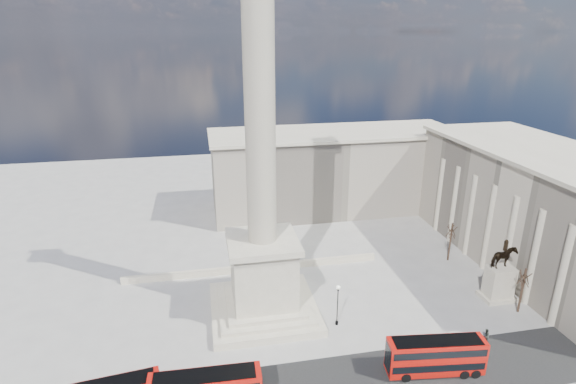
# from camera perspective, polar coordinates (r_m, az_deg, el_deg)

# --- Properties ---
(ground) EXTENTS (180.00, 180.00, 0.00)m
(ground) POSITION_cam_1_polar(r_m,az_deg,el_deg) (58.84, -2.33, -17.61)
(ground) COLOR #9D9B95
(ground) RESTS_ON ground
(nelsons_column) EXTENTS (14.00, 14.00, 49.85)m
(nelsons_column) POSITION_cam_1_polar(r_m,az_deg,el_deg) (56.54, -3.30, -4.04)
(nelsons_column) COLOR beige
(nelsons_column) RESTS_ON ground
(balustrade_wall) EXTENTS (40.00, 0.60, 1.10)m
(balustrade_wall) POSITION_cam_1_polar(r_m,az_deg,el_deg) (71.85, -4.35, -9.61)
(balustrade_wall) COLOR beige
(balustrade_wall) RESTS_ON ground
(building_east) EXTENTS (19.00, 46.00, 18.60)m
(building_east) POSITION_cam_1_polar(r_m,az_deg,el_deg) (80.93, 29.59, -1.97)
(building_east) COLOR #C2B69F
(building_east) RESTS_ON ground
(building_northeast) EXTENTS (51.00, 17.00, 16.60)m
(building_northeast) POSITION_cam_1_polar(r_m,az_deg,el_deg) (94.43, 5.84, 2.77)
(building_northeast) COLOR #C2B69F
(building_northeast) RESTS_ON ground
(red_bus_c) EXTENTS (10.84, 3.69, 4.31)m
(red_bus_c) POSITION_cam_1_polar(r_m,az_deg,el_deg) (54.63, 18.29, -19.15)
(red_bus_c) COLOR #B41009
(red_bus_c) RESTS_ON ground
(victorian_lamp) EXTENTS (0.49, 0.49, 5.75)m
(victorian_lamp) POSITION_cam_1_polar(r_m,az_deg,el_deg) (58.83, 6.32, -13.70)
(victorian_lamp) COLOR black
(victorian_lamp) RESTS_ON ground
(equestrian_statue) EXTENTS (4.47, 3.35, 9.18)m
(equestrian_statue) POSITION_cam_1_polar(r_m,az_deg,el_deg) (70.23, 25.31, -9.87)
(equestrian_statue) COLOR beige
(equestrian_statue) RESTS_ON ground
(bare_tree_mid) EXTENTS (1.81, 1.81, 6.86)m
(bare_tree_mid) POSITION_cam_1_polar(r_m,az_deg,el_deg) (67.39, 27.86, -9.47)
(bare_tree_mid) COLOR #332319
(bare_tree_mid) RESTS_ON ground
(bare_tree_far) EXTENTS (1.71, 1.71, 6.96)m
(bare_tree_far) POSITION_cam_1_polar(r_m,az_deg,el_deg) (77.37, 20.08, -4.52)
(bare_tree_far) COLOR #332319
(bare_tree_far) RESTS_ON ground
(pedestrian_walking) EXTENTS (0.78, 0.68, 1.81)m
(pedestrian_walking) POSITION_cam_1_polar(r_m,az_deg,el_deg) (57.48, 15.38, -18.32)
(pedestrian_walking) COLOR #242923
(pedestrian_walking) RESTS_ON ground
(pedestrian_standing) EXTENTS (1.10, 1.09, 1.79)m
(pedestrian_standing) POSITION_cam_1_polar(r_m,az_deg,el_deg) (61.96, 23.84, -16.35)
(pedestrian_standing) COLOR #242923
(pedestrian_standing) RESTS_ON ground
(pedestrian_crossing) EXTENTS (0.51, 0.93, 1.51)m
(pedestrian_crossing) POSITION_cam_1_polar(r_m,az_deg,el_deg) (57.92, 13.96, -18.03)
(pedestrian_crossing) COLOR #242923
(pedestrian_crossing) RESTS_ON ground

